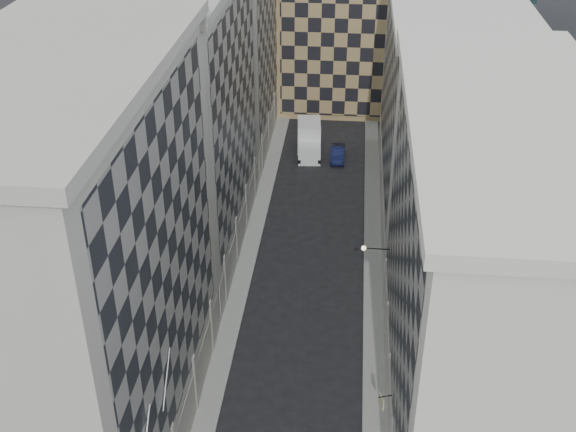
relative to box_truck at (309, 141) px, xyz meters
The scene contains 13 objects.
sidewalk_west 22.28m from the box_truck, 99.55° to the right, with size 1.50×100.00×0.15m, color gray.
sidewalk_east 23.00m from the box_truck, 72.75° to the right, with size 1.50×100.00×0.15m, color gray.
bldg_left_a 43.24m from the box_truck, 102.83° to the right, with size 10.80×22.80×23.70m.
bldg_left_b 23.30m from the box_truck, 116.22° to the right, with size 10.80×22.80×22.70m.
bldg_left_c 13.59m from the box_truck, 161.75° to the left, with size 10.80×22.80×21.70m.
bldg_right_a 39.97m from the box_truck, 71.39° to the right, with size 10.80×26.80×20.70m.
bldg_right_b 18.01m from the box_truck, 38.56° to the right, with size 10.80×28.80×19.70m.
tan_block 18.22m from the box_truck, 77.44° to the left, with size 16.80×14.80×18.80m.
flagpoles_left 46.60m from the box_truck, 95.40° to the right, with size 0.10×6.33×2.33m.
bracket_lamp 28.95m from the box_truck, 78.00° to the right, with size 1.98×0.36×0.36m.
box_truck is the anchor object (origin of this frame).
dark_car 3.54m from the box_truck, 24.02° to the right, with size 1.47×4.20×1.38m, color #10163E.
shop_sign 40.90m from the box_truck, 80.16° to the right, with size 0.81×0.71×0.81m.
Camera 1 is at (2.94, -18.78, 34.10)m, focal length 45.00 mm.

